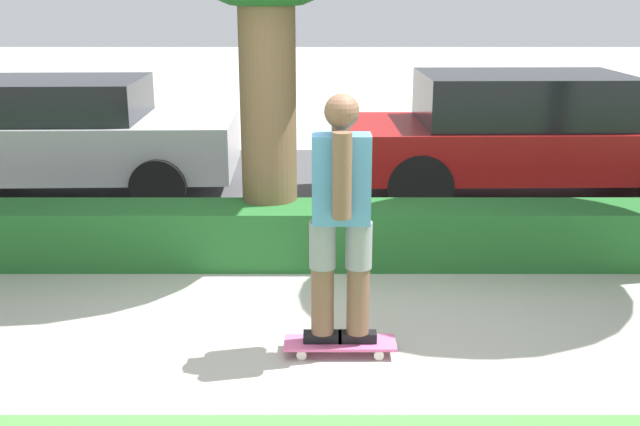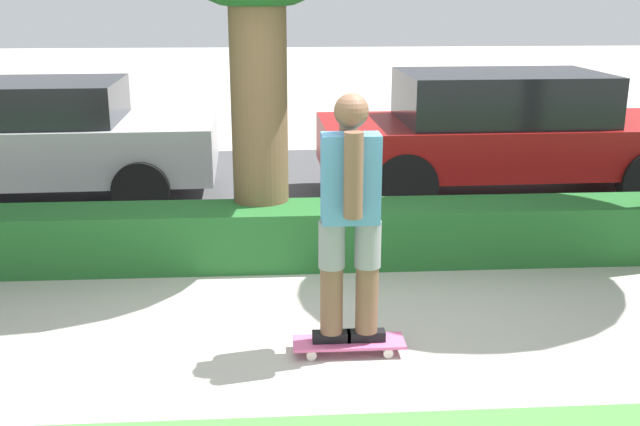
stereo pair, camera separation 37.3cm
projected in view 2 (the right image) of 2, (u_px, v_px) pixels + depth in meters
ground_plane at (312, 340)px, 5.31m from camera, size 60.00×60.00×0.00m
street_asphalt at (293, 190)px, 9.33m from camera, size 15.16×5.00×0.01m
hedge_row at (302, 235)px, 6.77m from camera, size 15.16×0.60×0.53m
skateboard at (349, 343)px, 5.11m from camera, size 0.76×0.24×0.09m
skater_person at (350, 215)px, 4.85m from camera, size 0.50×0.43×1.69m
parked_car_front at (41, 138)px, 8.70m from camera, size 4.02×1.86×1.41m
parked_car_middle at (506, 132)px, 8.87m from camera, size 4.50×1.79×1.49m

